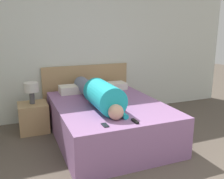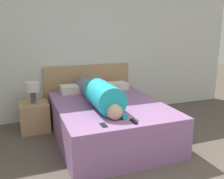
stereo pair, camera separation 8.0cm
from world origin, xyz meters
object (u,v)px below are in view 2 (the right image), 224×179
(nightstand, at_px, (35,117))
(person_lying, at_px, (99,94))
(pillow_second, at_px, (113,86))
(tv_remote, at_px, (134,121))
(cell_phone, at_px, (104,125))
(bed, at_px, (109,121))
(table_lamp, at_px, (32,88))
(pillow_near_headboard, at_px, (76,89))

(nightstand, relative_size, person_lying, 0.27)
(pillow_second, bearing_deg, tv_remote, -102.52)
(pillow_second, bearing_deg, cell_phone, -114.51)
(nightstand, height_order, cell_phone, cell_phone)
(bed, height_order, table_lamp, table_lamp)
(nightstand, relative_size, tv_remote, 3.24)
(pillow_near_headboard, bearing_deg, cell_phone, -91.78)
(person_lying, relative_size, pillow_second, 3.40)
(nightstand, distance_m, table_lamp, 0.50)
(nightstand, bearing_deg, pillow_near_headboard, 5.92)
(pillow_near_headboard, relative_size, pillow_second, 1.05)
(bed, height_order, tv_remote, tv_remote)
(pillow_near_headboard, height_order, cell_phone, pillow_near_headboard)
(bed, bearing_deg, cell_phone, -113.53)
(person_lying, bearing_deg, tv_remote, -77.83)
(bed, distance_m, person_lying, 0.49)
(pillow_second, xyz_separation_m, tv_remote, (-0.38, -1.69, -0.05))
(table_lamp, height_order, pillow_near_headboard, table_lamp)
(pillow_near_headboard, distance_m, pillow_second, 0.70)
(pillow_second, bearing_deg, nightstand, -176.93)
(pillow_near_headboard, bearing_deg, pillow_second, 0.00)
(cell_phone, bearing_deg, tv_remote, -4.75)
(pillow_near_headboard, bearing_deg, table_lamp, -174.08)
(person_lying, xyz_separation_m, cell_phone, (-0.20, -0.81, -0.16))
(pillow_second, distance_m, cell_phone, 1.82)
(table_lamp, xyz_separation_m, cell_phone, (0.70, -1.58, -0.15))
(tv_remote, height_order, cell_phone, tv_remote)
(table_lamp, relative_size, pillow_near_headboard, 0.64)
(bed, distance_m, tv_remote, 0.93)
(bed, xyz_separation_m, nightstand, (-1.07, 0.74, -0.05))
(bed, distance_m, nightstand, 1.30)
(person_lying, height_order, pillow_near_headboard, person_lying)
(cell_phone, bearing_deg, person_lying, 76.17)
(bed, xyz_separation_m, pillow_near_headboard, (-0.32, 0.81, 0.36))
(bed, bearing_deg, table_lamp, 145.50)
(pillow_near_headboard, bearing_deg, person_lying, -80.11)
(table_lamp, xyz_separation_m, pillow_second, (1.46, 0.08, -0.10))
(nightstand, xyz_separation_m, table_lamp, (0.00, 0.00, 0.50))
(pillow_near_headboard, distance_m, cell_phone, 1.66)
(bed, height_order, person_lying, person_lying)
(cell_phone, bearing_deg, pillow_near_headboard, 88.22)
(bed, relative_size, person_lying, 1.16)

